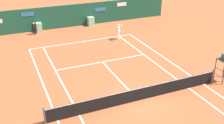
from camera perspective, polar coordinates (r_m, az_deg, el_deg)
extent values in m
plane|color=#A8512D|center=(17.80, 5.58, -8.08)|extent=(80.00, 80.00, 0.00)
cube|color=white|center=(27.50, -6.10, 4.33)|extent=(10.60, 0.10, 0.01)
cube|color=white|center=(16.32, -11.39, -11.99)|extent=(0.10, 23.40, 0.01)
cube|color=white|center=(16.54, -6.93, -11.06)|extent=(0.10, 23.40, 0.01)
cube|color=white|center=(19.81, 15.85, -5.29)|extent=(0.10, 23.40, 0.01)
cube|color=white|center=(20.59, 18.71, -4.47)|extent=(0.10, 23.40, 0.01)
cube|color=white|center=(22.88, -2.05, 0.01)|extent=(8.00, 0.10, 0.01)
cube|color=white|center=(20.25, 1.27, -3.53)|extent=(0.10, 6.40, 0.01)
cube|color=white|center=(27.37, -6.00, 4.23)|extent=(0.10, 0.24, 0.01)
cylinder|color=#4C4C51|center=(15.93, -14.05, -10.96)|extent=(0.10, 0.10, 1.07)
cylinder|color=#4C4C51|center=(20.79, 20.37, -2.78)|extent=(0.10, 0.10, 1.07)
cube|color=black|center=(17.55, 5.65, -6.78)|extent=(12.00, 0.03, 0.95)
cube|color=white|center=(17.32, 5.71, -5.53)|extent=(12.00, 0.04, 0.06)
cube|color=#194C38|center=(31.97, -9.15, 9.56)|extent=(25.00, 0.24, 2.57)
cube|color=#2D6BA8|center=(30.91, -17.39, 9.59)|extent=(1.33, 0.02, 0.44)
cube|color=#2D6BA8|center=(32.87, -2.44, 11.02)|extent=(1.34, 0.02, 0.44)
cube|color=white|center=(33.85, 2.07, 12.06)|extent=(1.24, 0.02, 0.44)
cube|color=#8CB793|center=(31.03, -15.13, 7.06)|extent=(0.59, 0.70, 1.06)
cube|color=#8CB793|center=(32.34, -4.51, 8.55)|extent=(0.72, 0.70, 1.03)
cylinder|color=#47474C|center=(20.65, 22.52, -2.43)|extent=(0.07, 0.07, 1.66)
cylinder|color=#47474C|center=(21.20, 20.86, -1.42)|extent=(0.07, 0.07, 1.66)
cylinder|color=#47474C|center=(21.80, 22.59, -0.98)|extent=(0.07, 0.07, 1.66)
cylinder|color=#47474C|center=(21.06, 21.54, -2.72)|extent=(0.04, 0.81, 0.04)
cylinder|color=#47474C|center=(20.85, 21.75, -1.51)|extent=(0.04, 0.81, 0.04)
cylinder|color=white|center=(27.91, 1.47, 5.66)|extent=(0.13, 0.13, 0.80)
cylinder|color=white|center=(27.78, 1.24, 5.56)|extent=(0.13, 0.13, 0.80)
cube|color=white|center=(27.62, 1.37, 6.94)|extent=(0.41, 0.35, 0.56)
sphere|color=beige|center=(27.50, 1.38, 7.71)|extent=(0.22, 0.22, 0.22)
cylinder|color=white|center=(27.48, 1.38, 7.88)|extent=(0.21, 0.21, 0.06)
cylinder|color=white|center=(27.81, 1.65, 6.97)|extent=(0.08, 0.08, 0.54)
cylinder|color=beige|center=(27.23, 1.54, 7.17)|extent=(0.33, 0.52, 0.08)
cylinder|color=black|center=(27.04, 2.00, 7.28)|extent=(0.03, 0.03, 0.22)
torus|color=#DB3838|center=(26.96, 2.01, 7.79)|extent=(0.28, 0.16, 0.30)
cylinder|color=silver|center=(26.96, 2.01, 7.79)|extent=(0.23, 0.12, 0.26)
cylinder|color=black|center=(30.41, -15.87, 6.23)|extent=(0.11, 0.11, 0.68)
cylinder|color=black|center=(30.38, -16.15, 6.18)|extent=(0.11, 0.11, 0.68)
cube|color=black|center=(30.22, -16.14, 7.24)|extent=(0.32, 0.20, 0.48)
sphere|color=beige|center=(30.12, -16.21, 7.84)|extent=(0.19, 0.19, 0.19)
cylinder|color=black|center=(30.27, -15.78, 7.24)|extent=(0.07, 0.07, 0.46)
cylinder|color=black|center=(30.19, -16.48, 7.11)|extent=(0.07, 0.07, 0.46)
sphere|color=#CCE033|center=(25.97, -10.14, 2.86)|extent=(0.07, 0.07, 0.07)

